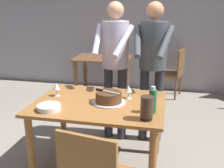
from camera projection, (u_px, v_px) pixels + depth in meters
ground_plane at (100, 166)px, 2.91m from camera, size 14.00×14.00×0.00m
back_wall at (137, 21)px, 5.25m from camera, size 10.00×0.12×2.70m
main_dining_table at (100, 113)px, 2.73m from camera, size 1.30×0.95×0.75m
cake_on_platter at (109, 98)px, 2.66m from camera, size 0.34×0.34×0.11m
cake_knife at (103, 90)px, 2.68m from camera, size 0.26×0.11×0.02m
plate_stack at (49, 107)px, 2.49m from camera, size 0.22×0.22×0.05m
wine_glass_near at (128, 89)px, 2.76m from camera, size 0.08×0.08×0.14m
wine_glass_far at (56, 87)px, 2.84m from camera, size 0.08×0.08×0.14m
water_bottle at (153, 101)px, 2.40m from camera, size 0.07×0.07×0.25m
hurricane_lamp at (147, 108)px, 2.26m from camera, size 0.11×0.11×0.21m
person_cutting_cake at (115, 57)px, 3.23m from camera, size 0.46×0.57×1.72m
person_standing_beside at (153, 58)px, 3.17m from camera, size 0.47×0.56×1.72m
background_table at (102, 66)px, 4.93m from camera, size 1.00×0.70×0.74m
background_chair_1 at (173, 71)px, 4.94m from camera, size 0.54×0.54×0.90m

